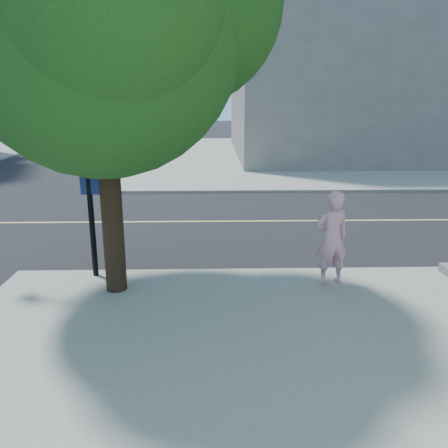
{
  "coord_description": "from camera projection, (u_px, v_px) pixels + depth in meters",
  "views": [
    {
      "loc": [
        3.36,
        -9.67,
        3.86
      ],
      "look_at": [
        3.59,
        -0.46,
        1.3
      ],
      "focal_mm": 36.66,
      "sensor_mm": 36.0,
      "label": 1
    }
  ],
  "objects": [
    {
      "name": "filler_ne",
      "position": [
        374.0,
        46.0,
        29.89
      ],
      "size": [
        18.0,
        16.0,
        14.0
      ],
      "primitive_type": "cube",
      "color": "slate",
      "rests_on": "sidewalk_ne"
    },
    {
      "name": "ground",
      "position": [
        64.0,
        275.0,
        10.26
      ],
      "size": [
        140.0,
        140.0,
        0.0
      ],
      "primitive_type": "plane",
      "color": "black",
      "rests_on": "ground"
    },
    {
      "name": "road_ew",
      "position": [
        108.0,
        222.0,
        14.59
      ],
      "size": [
        140.0,
        9.0,
        0.01
      ],
      "primitive_type": "cube",
      "color": "black",
      "rests_on": "ground"
    },
    {
      "name": "sidewalk_ne",
      "position": [
        360.0,
        155.0,
        31.29
      ],
      "size": [
        29.0,
        25.0,
        0.12
      ],
      "primitive_type": "cube",
      "color": "gray",
      "rests_on": "ground"
    },
    {
      "name": "man_on_phone",
      "position": [
        332.0,
        238.0,
        9.28
      ],
      "size": [
        0.8,
        0.61,
        1.96
      ],
      "primitive_type": "imported",
      "rotation": [
        0.0,
        0.0,
        3.36
      ],
      "color": "pink",
      "rests_on": "sidewalk_se"
    }
  ]
}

